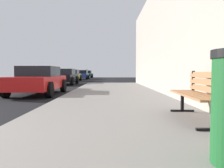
{
  "coord_description": "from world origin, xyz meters",
  "views": [
    {
      "loc": [
        3.75,
        -2.48,
        1.02
      ],
      "look_at": [
        3.81,
        4.29,
        0.66
      ],
      "focal_mm": 36.6,
      "sensor_mm": 36.0,
      "label": 1
    }
  ],
  "objects_px": {
    "bench": "(200,91)",
    "car_green": "(87,74)",
    "car_black": "(64,76)",
    "car_blue": "(81,75)",
    "car_yellow": "(71,75)",
    "car_red": "(38,80)"
  },
  "relations": [
    {
      "from": "bench",
      "to": "car_black",
      "type": "distance_m",
      "value": 15.39
    },
    {
      "from": "car_yellow",
      "to": "car_green",
      "type": "distance_m",
      "value": 14.81
    },
    {
      "from": "car_red",
      "to": "car_black",
      "type": "height_order",
      "value": "same"
    },
    {
      "from": "car_blue",
      "to": "car_green",
      "type": "distance_m",
      "value": 8.37
    },
    {
      "from": "car_green",
      "to": "car_yellow",
      "type": "bearing_deg",
      "value": 89.13
    },
    {
      "from": "bench",
      "to": "car_blue",
      "type": "distance_m",
      "value": 28.14
    },
    {
      "from": "bench",
      "to": "car_green",
      "type": "distance_m",
      "value": 36.4
    },
    {
      "from": "car_red",
      "to": "car_blue",
      "type": "relative_size",
      "value": 0.99
    },
    {
      "from": "car_yellow",
      "to": "car_blue",
      "type": "xyz_separation_m",
      "value": [
        0.34,
        6.43,
        -0.0
      ]
    },
    {
      "from": "bench",
      "to": "car_green",
      "type": "height_order",
      "value": "car_green"
    },
    {
      "from": "car_red",
      "to": "car_black",
      "type": "relative_size",
      "value": 1.0
    },
    {
      "from": "car_blue",
      "to": "car_yellow",
      "type": "bearing_deg",
      "value": 87.01
    },
    {
      "from": "bench",
      "to": "car_yellow",
      "type": "relative_size",
      "value": 0.43
    },
    {
      "from": "bench",
      "to": "car_blue",
      "type": "relative_size",
      "value": 0.45
    },
    {
      "from": "car_red",
      "to": "car_black",
      "type": "distance_m",
      "value": 8.22
    },
    {
      "from": "car_black",
      "to": "car_blue",
      "type": "bearing_deg",
      "value": -88.77
    },
    {
      "from": "car_red",
      "to": "car_green",
      "type": "relative_size",
      "value": 0.91
    },
    {
      "from": "car_blue",
      "to": "car_red",
      "type": "bearing_deg",
      "value": 92.04
    },
    {
      "from": "car_green",
      "to": "car_black",
      "type": "bearing_deg",
      "value": 91.05
    },
    {
      "from": "bench",
      "to": "car_blue",
      "type": "height_order",
      "value": "car_blue"
    },
    {
      "from": "car_blue",
      "to": "car_green",
      "type": "bearing_deg",
      "value": -89.25
    },
    {
      "from": "car_red",
      "to": "car_black",
      "type": "xyz_separation_m",
      "value": [
        -0.48,
        8.21,
        -0.0
      ]
    }
  ]
}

